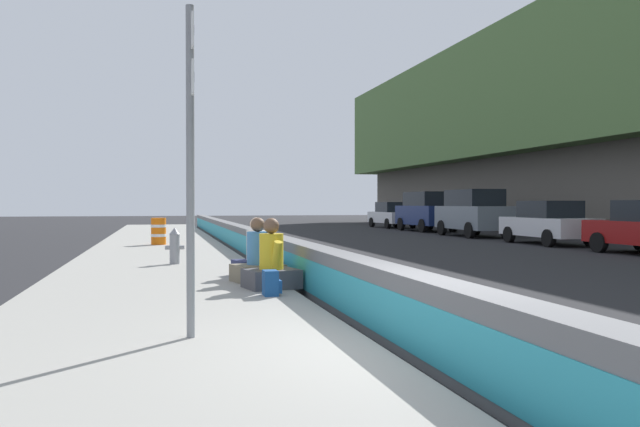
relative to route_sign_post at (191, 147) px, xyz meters
The scene contains 14 objects.
ground_plane 3.37m from the route_sign_post, 114.46° to the right, with size 160.00×160.00×0.00m, color #232326.
sidewalk_strip 2.41m from the route_sign_post, 162.33° to the left, with size 80.00×4.40×0.14m, color gray.
jersey_barrier 3.11m from the route_sign_post, 114.49° to the right, with size 76.00×0.45×0.85m.
route_sign_post is the anchor object (origin of this frame).
fire_hydrant 8.90m from the route_sign_post, ahead, with size 0.26×0.46×0.88m.
seated_person_foreground 4.44m from the route_sign_post, 21.98° to the right, with size 0.90×1.00×1.21m.
seated_person_middle 5.27m from the route_sign_post, 16.87° to the right, with size 0.95×1.03×1.20m.
seated_person_rear 6.22m from the route_sign_post, 15.18° to the right, with size 0.88×0.97×1.18m.
backpack 3.73m from the route_sign_post, 25.31° to the right, with size 0.32×0.28×0.40m.
construction_barrel 16.44m from the route_sign_post, ahead, with size 0.54×0.54×0.95m.
parked_car_fourth 20.84m from the route_sign_post, 43.92° to the right, with size 4.55×2.05×1.71m.
parked_car_midline 25.56m from the route_sign_post, 34.30° to the right, with size 4.83×2.13×2.28m.
parked_car_far 30.89m from the route_sign_post, 28.26° to the right, with size 4.84×2.15×2.28m.
parked_car_farther 36.00m from the route_sign_post, 23.99° to the right, with size 4.55×2.05×1.71m.
Camera 1 is at (-6.00, 2.64, 1.60)m, focal length 35.86 mm.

